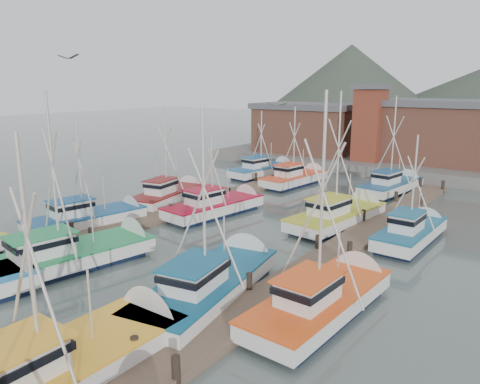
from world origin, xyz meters
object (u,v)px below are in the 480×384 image
Objects in this scene: boat_1 at (65,365)px; boat_4 at (75,254)px; lookout_tower at (369,122)px; boat_8 at (219,205)px; boat_12 at (297,178)px.

boat_1 is 10.85m from boat_4.
boat_4 is at bearing -92.99° from lookout_tower.
boat_12 is (-0.53, 13.12, 0.00)m from boat_8.
boat_12 is at bearing 106.15° from boat_1.
boat_8 is at bearing -95.15° from lookout_tower.
boat_4 is 1.19× the size of boat_12.
boat_12 is (-9.51, 32.55, -0.00)m from boat_1.
lookout_tower reaches higher than boat_4.
lookout_tower reaches higher than boat_1.
lookout_tower is at bearing 98.62° from boat_1.
boat_4 is 1.15× the size of boat_8.
boat_1 is at bearing -58.04° from boat_8.
boat_1 reaches higher than boat_8.
boat_1 is 1.17× the size of boat_12.
boat_1 is 21.40m from boat_8.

